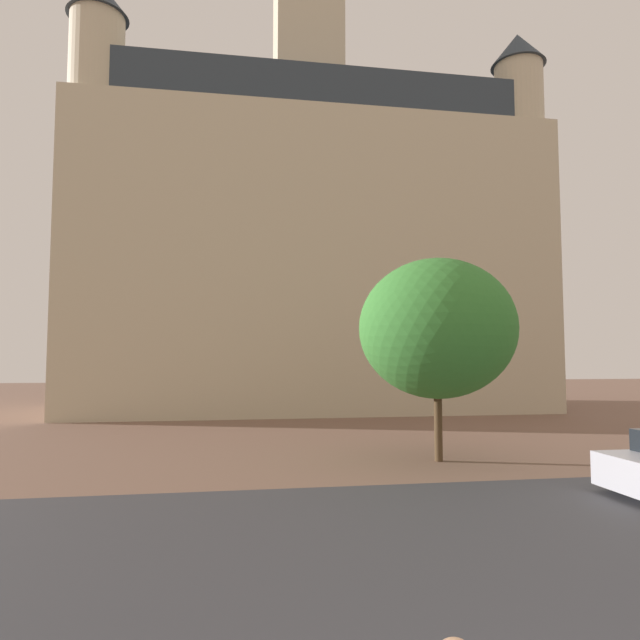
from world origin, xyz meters
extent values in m
plane|color=brown|center=(0.00, 10.00, 0.00)|extent=(120.00, 120.00, 0.00)
cube|color=#38383D|center=(0.00, 7.00, 0.00)|extent=(120.00, 8.15, 0.00)
cube|color=beige|center=(2.24, 31.12, 8.41)|extent=(27.14, 10.79, 16.82)
cube|color=#2D3842|center=(2.24, 31.12, 18.02)|extent=(24.97, 9.92, 2.40)
cube|color=beige|center=(1.99, 31.12, 15.72)|extent=(4.12, 4.12, 31.43)
cylinder|color=beige|center=(-9.83, 27.22, 10.64)|extent=(2.80, 2.80, 21.27)
cylinder|color=beige|center=(14.31, 27.22, 10.34)|extent=(2.80, 2.80, 20.68)
cone|color=#2D3842|center=(14.31, 27.22, 21.68)|extent=(3.20, 3.20, 2.00)
cylinder|color=black|center=(6.56, 9.73, 0.32)|extent=(0.64, 0.22, 0.64)
cylinder|color=#4C3823|center=(3.66, 13.76, 1.05)|extent=(0.24, 0.24, 2.10)
ellipsoid|color=#387F33|center=(3.66, 13.76, 4.01)|extent=(4.76, 4.76, 4.28)
camera|label=1|loc=(-2.46, -1.99, 3.11)|focal=30.39mm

